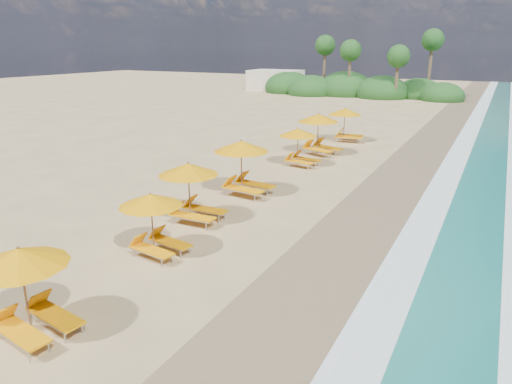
{
  "coord_description": "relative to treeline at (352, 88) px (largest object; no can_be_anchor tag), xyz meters",
  "views": [
    {
      "loc": [
        7.45,
        -14.22,
        6.26
      ],
      "look_at": [
        0.0,
        0.0,
        1.2
      ],
      "focal_mm": 32.87,
      "sensor_mm": 36.0,
      "label": 1
    }
  ],
  "objects": [
    {
      "name": "ground",
      "position": [
        9.94,
        -45.51,
        -1.0
      ],
      "size": [
        160.0,
        160.0,
        0.0
      ],
      "primitive_type": "plane",
      "color": "tan",
      "rests_on": "ground"
    },
    {
      "name": "wet_sand",
      "position": [
        13.94,
        -45.51,
        -0.99
      ],
      "size": [
        4.0,
        160.0,
        0.01
      ],
      "primitive_type": "cube",
      "color": "#7A6448",
      "rests_on": "ground"
    },
    {
      "name": "surf_foam",
      "position": [
        16.64,
        -45.51,
        -0.97
      ],
      "size": [
        4.0,
        160.0,
        0.01
      ],
      "color": "white",
      "rests_on": "ground"
    },
    {
      "name": "station_2",
      "position": [
        8.7,
        -53.94,
        0.19
      ],
      "size": [
        2.5,
        2.37,
        2.13
      ],
      "rotation": [
        0.0,
        0.0,
        -0.15
      ],
      "color": "olive",
      "rests_on": "ground"
    },
    {
      "name": "station_3",
      "position": [
        8.43,
        -49.28,
        0.12
      ],
      "size": [
        2.35,
        2.23,
        2.0
      ],
      "rotation": [
        0.0,
        0.0,
        -0.15
      ],
      "color": "olive",
      "rests_on": "ground"
    },
    {
      "name": "station_4",
      "position": [
        7.78,
        -46.35,
        0.26
      ],
      "size": [
        2.45,
        2.27,
        2.24
      ],
      "rotation": [
        0.0,
        0.0,
        0.03
      ],
      "color": "olive",
      "rests_on": "ground"
    },
    {
      "name": "station_5",
      "position": [
        7.88,
        -42.61,
        0.36
      ],
      "size": [
        2.8,
        2.64,
        2.42
      ],
      "rotation": [
        0.0,
        0.0,
        -0.12
      ],
      "color": "olive",
      "rests_on": "ground"
    },
    {
      "name": "station_6",
      "position": [
        8.05,
        -36.81,
        0.16
      ],
      "size": [
        2.43,
        2.31,
        2.06
      ],
      "rotation": [
        0.0,
        0.0,
        -0.15
      ],
      "color": "olive",
      "rests_on": "ground"
    },
    {
      "name": "station_7",
      "position": [
        8.03,
        -33.69,
        0.38
      ],
      "size": [
        3.16,
        3.11,
        2.46
      ],
      "rotation": [
        0.0,
        0.0,
        -0.36
      ],
      "color": "olive",
      "rests_on": "ground"
    },
    {
      "name": "station_8",
      "position": [
        8.25,
        -29.12,
        0.28
      ],
      "size": [
        2.64,
        2.49,
        2.28
      ],
      "rotation": [
        0.0,
        0.0,
        0.12
      ],
      "color": "olive",
      "rests_on": "ground"
    },
    {
      "name": "treeline",
      "position": [
        0.0,
        0.0,
        0.0
      ],
      "size": [
        25.8,
        8.8,
        9.74
      ],
      "color": "#163D14",
      "rests_on": "ground"
    },
    {
      "name": "beach_building",
      "position": [
        -12.06,
        2.49,
        0.4
      ],
      "size": [
        7.0,
        5.0,
        2.8
      ],
      "primitive_type": "cube",
      "color": "beige",
      "rests_on": "ground"
    }
  ]
}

